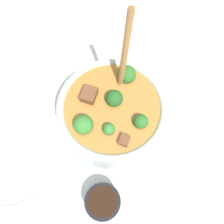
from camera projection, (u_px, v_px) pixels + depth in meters
ground_plane at (112, 123)px, 0.53m from camera, size 4.00×4.00×0.00m
stew_bowl at (112, 113)px, 0.47m from camera, size 0.23×0.23×0.27m
condiment_bowl at (103, 201)px, 0.45m from camera, size 0.07×0.07×0.04m
empty_plate at (10, 159)px, 0.49m from camera, size 0.22×0.22×0.02m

